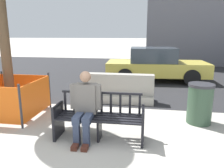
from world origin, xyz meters
TOP-DOWN VIEW (x-y plane):
  - ground_plane at (0.00, 0.00)m, footprint 200.00×200.00m
  - street_asphalt at (0.00, 8.70)m, footprint 120.00×12.00m
  - street_bench at (0.13, 0.83)m, footprint 1.70×0.56m
  - seated_person at (-0.13, 0.77)m, footprint 0.58×0.73m
  - jersey_barrier_centre at (0.21, 3.25)m, footprint 2.00×0.68m
  - construction_fence at (-2.31, 1.71)m, footprint 1.44×1.44m
  - car_taxi_near at (1.34, 6.49)m, footprint 4.28×2.04m
  - trash_bin at (2.19, 1.94)m, footprint 0.56×0.56m

SIDE VIEW (x-z plane):
  - ground_plane at x=0.00m, z-range 0.00..0.00m
  - street_asphalt at x=0.00m, z-range 0.00..0.01m
  - jersey_barrier_centre at x=0.21m, z-range -0.08..0.76m
  - street_bench at x=0.13m, z-range -0.04..0.84m
  - trash_bin at x=2.19m, z-range 0.00..0.92m
  - construction_fence at x=-2.31m, z-range 0.00..0.98m
  - car_taxi_near at x=1.34m, z-range -0.02..1.40m
  - seated_person at x=-0.13m, z-range 0.03..1.35m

